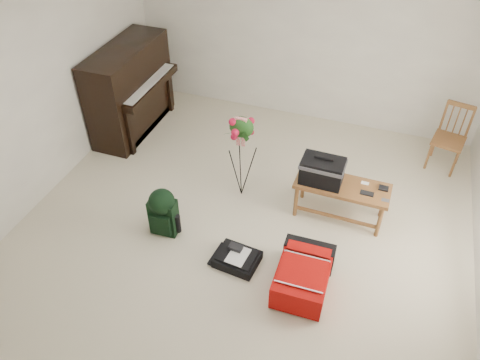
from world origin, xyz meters
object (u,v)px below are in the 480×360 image
at_px(piano, 131,91).
at_px(black_duffel, 237,258).
at_px(dining_chair, 449,138).
at_px(flower_stand, 241,158).
at_px(bench, 329,176).
at_px(red_suitcase, 304,271).
at_px(green_backpack, 163,210).

xyz_separation_m(piano, black_duffel, (2.29, -1.94, -0.53)).
height_order(dining_chair, flower_stand, flower_stand).
bearing_deg(bench, black_duffel, -122.60).
xyz_separation_m(red_suitcase, black_duffel, (-0.72, 0.02, -0.10)).
bearing_deg(dining_chair, bench, -119.77).
distance_m(piano, black_duffel, 3.05).
height_order(piano, bench, piano).
bearing_deg(dining_chair, piano, -160.49).
distance_m(bench, red_suitcase, 1.15).
height_order(piano, flower_stand, piano).
xyz_separation_m(red_suitcase, flower_stand, (-1.05, 1.07, 0.39)).
bearing_deg(flower_stand, black_duffel, -71.60).
xyz_separation_m(bench, dining_chair, (1.29, 1.45, -0.15)).
bearing_deg(flower_stand, dining_chair, 33.26).
bearing_deg(green_backpack, flower_stand, 53.05).
relative_size(bench, green_backpack, 1.79).
bearing_deg(red_suitcase, green_backpack, 172.71).
bearing_deg(flower_stand, bench, 1.48).
bearing_deg(dining_chair, flower_stand, -135.99).
distance_m(black_duffel, flower_stand, 1.21).
height_order(bench, flower_stand, flower_stand).
bearing_deg(piano, flower_stand, -24.25).
relative_size(black_duffel, flower_stand, 0.42).
height_order(red_suitcase, flower_stand, flower_stand).
bearing_deg(bench, red_suitcase, -87.95).
bearing_deg(piano, bench, -16.41).
distance_m(bench, flower_stand, 1.03).
distance_m(bench, green_backpack, 1.88).
height_order(piano, red_suitcase, piano).
height_order(black_duffel, flower_stand, flower_stand).
bearing_deg(green_backpack, piano, 124.62).
relative_size(black_duffel, green_backpack, 0.81).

